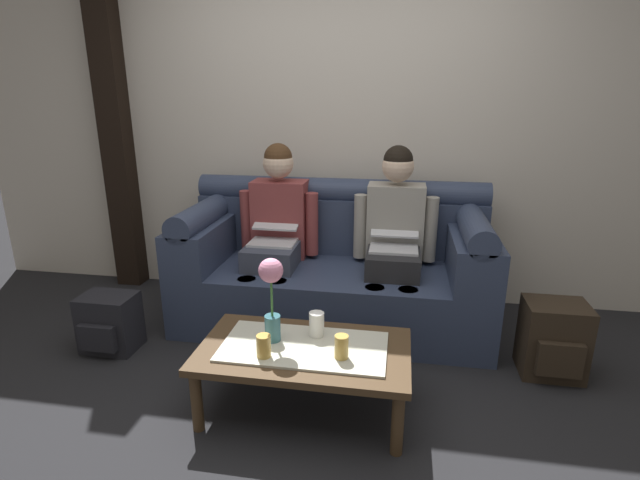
{
  "coord_description": "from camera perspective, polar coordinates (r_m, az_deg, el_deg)",
  "views": [
    {
      "loc": [
        0.43,
        -1.91,
        1.55
      ],
      "look_at": [
        -0.03,
        0.78,
        0.7
      ],
      "focal_mm": 26.76,
      "sensor_mm": 36.0,
      "label": 1
    }
  ],
  "objects": [
    {
      "name": "back_wall_patterned",
      "position": [
        3.63,
        3.07,
        15.67
      ],
      "size": [
        6.0,
        0.12,
        2.9
      ],
      "primitive_type": "cube",
      "color": "beige",
      "rests_on": "ground_plane"
    },
    {
      "name": "person_left",
      "position": [
        3.31,
        -5.24,
        1.56
      ],
      "size": [
        0.56,
        0.67,
        1.22
      ],
      "color": "#383D4C",
      "rests_on": "ground_plane"
    },
    {
      "name": "couch",
      "position": [
        3.32,
        1.68,
        -3.48
      ],
      "size": [
        2.07,
        0.88,
        0.96
      ],
      "color": "#2D3851",
      "rests_on": "ground_plane"
    },
    {
      "name": "ground_plane",
      "position": [
        2.49,
        -2.48,
        -21.14
      ],
      "size": [
        14.0,
        14.0,
        0.0
      ],
      "primitive_type": "plane",
      "color": "black"
    },
    {
      "name": "cup_near_left",
      "position": [
        2.46,
        -0.4,
        -10.03
      ],
      "size": [
        0.08,
        0.08,
        0.13
      ],
      "primitive_type": "cylinder",
      "color": "white",
      "rests_on": "coffee_table"
    },
    {
      "name": "backpack_left",
      "position": [
        3.28,
        -23.88,
        -9.08
      ],
      "size": [
        0.33,
        0.28,
        0.36
      ],
      "color": "black",
      "rests_on": "ground_plane"
    },
    {
      "name": "cup_near_right",
      "position": [
        2.3,
        -6.75,
        -12.46
      ],
      "size": [
        0.07,
        0.07,
        0.11
      ],
      "primitive_type": "cylinder",
      "color": "gold",
      "rests_on": "coffee_table"
    },
    {
      "name": "timber_pillar",
      "position": [
        4.13,
        -23.45,
        14.52
      ],
      "size": [
        0.2,
        0.2,
        2.9
      ],
      "primitive_type": "cube",
      "color": "black",
      "rests_on": "ground_plane"
    },
    {
      "name": "backpack_right",
      "position": [
        3.04,
        26.11,
        -10.67
      ],
      "size": [
        0.34,
        0.31,
        0.43
      ],
      "color": "#2D2319",
      "rests_on": "ground_plane"
    },
    {
      "name": "coffee_table",
      "position": [
        2.42,
        -1.92,
        -13.51
      ],
      "size": [
        1.04,
        0.59,
        0.36
      ],
      "color": "#47331E",
      "rests_on": "ground_plane"
    },
    {
      "name": "flower_vase",
      "position": [
        2.34,
        -5.83,
        -5.95
      ],
      "size": [
        0.12,
        0.12,
        0.43
      ],
      "color": "#336672",
      "rests_on": "coffee_table"
    },
    {
      "name": "person_right",
      "position": [
        3.2,
        8.91,
        0.88
      ],
      "size": [
        0.56,
        0.67,
        1.22
      ],
      "color": "#232326",
      "rests_on": "ground_plane"
    },
    {
      "name": "cup_far_center",
      "position": [
        2.27,
        2.58,
        -12.63
      ],
      "size": [
        0.07,
        0.07,
        0.11
      ],
      "primitive_type": "cylinder",
      "color": "gold",
      "rests_on": "coffee_table"
    }
  ]
}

